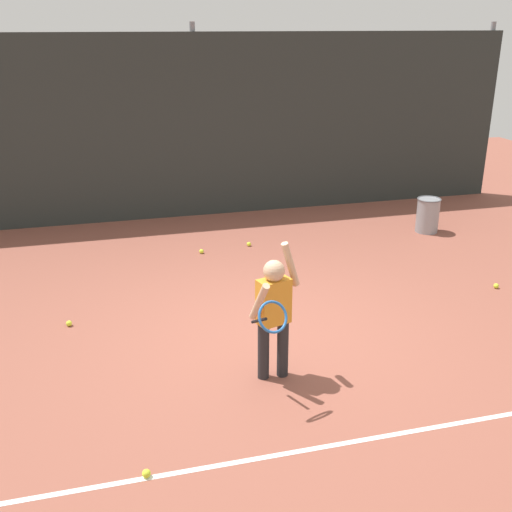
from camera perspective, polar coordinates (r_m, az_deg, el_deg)
name	(u,v)px	position (r m, az deg, el deg)	size (l,w,h in m)	color
ground_plane	(269,331)	(6.80, 1.20, -7.08)	(20.00, 20.00, 0.00)	brown
court_line_baseline	(336,445)	(5.21, 7.52, -17.14)	(9.00, 0.05, 0.00)	white
back_fence_windscreen	(196,128)	(10.58, -5.62, 11.87)	(11.40, 0.08, 3.07)	#282D2B
fence_post_1	(196,123)	(10.62, -5.69, 12.32)	(0.09, 0.09, 3.22)	slate
fence_post_2	(482,111)	(12.73, 20.44, 12.59)	(0.09, 0.09, 3.22)	slate
tennis_player	(274,309)	(5.64, 1.66, -5.04)	(0.59, 0.72, 1.35)	#232326
ball_hopper	(428,215)	(10.27, 15.80, 3.75)	(0.38, 0.38, 0.56)	gray
tennis_ball_0	(146,473)	(4.93, -10.24, -19.42)	(0.07, 0.07, 0.07)	#CCE033
tennis_ball_1	(496,286)	(8.43, 21.59, -2.62)	(0.07, 0.07, 0.07)	#CCE033
tennis_ball_2	(419,207)	(11.62, 15.05, 4.49)	(0.07, 0.07, 0.07)	#CCE033
tennis_ball_4	(69,323)	(7.21, -17.13, -6.06)	(0.07, 0.07, 0.07)	#CCE033
tennis_ball_5	(201,251)	(9.05, -5.13, 0.44)	(0.07, 0.07, 0.07)	#CCE033
tennis_ball_7	(249,244)	(9.31, -0.67, 1.13)	(0.07, 0.07, 0.07)	#CCE033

